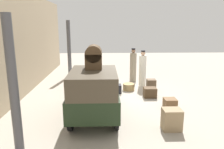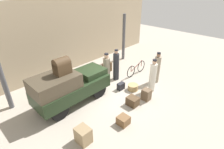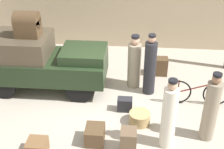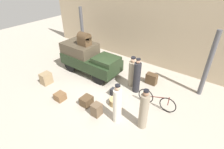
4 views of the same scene
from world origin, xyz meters
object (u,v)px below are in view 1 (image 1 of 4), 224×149
Objects in this scene: porter_lifting_near_truck at (97,71)px; trunk_on_truck_roof at (94,57)px; bicycle at (108,75)px; trunk_umber_medium at (151,85)px; suitcase_black_upright at (150,92)px; porter_carrying_trunk at (90,76)px; suitcase_small_leather at (170,103)px; suitcase_tan_flat at (118,89)px; conductor_in_dark_uniform at (143,70)px; wicker_basket at (129,87)px; porter_with_bicycle at (133,66)px; trunk_wicker_pale at (76,81)px; truck at (95,89)px; trunk_large_brown at (172,119)px.

trunk_on_truck_roof is (-3.47, -0.01, 1.20)m from porter_lifting_near_truck.
bicycle reaches higher than trunk_umber_medium.
suitcase_black_upright is 0.73× the size of trunk_on_truck_roof.
porter_carrying_trunk is 0.57m from porter_lifting_near_truck.
suitcase_tan_flat is at bearing 43.21° from suitcase_small_leather.
porter_lifting_near_truck is at bearing 99.71° from conductor_in_dark_uniform.
wicker_basket is 2.68m from suitcase_small_leather.
porter_with_bicycle reaches higher than suitcase_black_upright.
porter_with_bicycle is 4.13m from suitcase_small_leather.
trunk_wicker_pale is at bearing 64.26° from suitcase_tan_flat.
wicker_basket is 1.03× the size of suitcase_black_upright.
conductor_in_dark_uniform is 1.78m from suitcase_tan_flat.
suitcase_small_leather is at bearing -76.62° from truck.
trunk_large_brown is (-4.64, -3.43, 0.02)m from trunk_wicker_pale.
trunk_umber_medium is (-0.06, -2.84, -0.48)m from porter_carrying_trunk.
porter_carrying_trunk is 3.76× the size of suitcase_small_leather.
trunk_wicker_pale is (0.59, 2.59, 0.14)m from wicker_basket.
suitcase_black_upright is 1.47m from suitcase_tan_flat.
porter_lifting_near_truck is (-0.38, 2.25, 0.03)m from conductor_in_dark_uniform.
porter_lifting_near_truck is 3.26× the size of trunk_umber_medium.
trunk_wicker_pale is at bearing 63.96° from suitcase_black_upright.
truck is at bearing 148.43° from conductor_in_dark_uniform.
porter_with_bicycle is at bearing -50.57° from porter_carrying_trunk.
trunk_large_brown is (-3.64, -1.35, 0.12)m from suitcase_tan_flat.
porter_lifting_near_truck is 2.72m from suitcase_black_upright.
porter_with_bicycle is at bearing -54.00° from porter_lifting_near_truck.
suitcase_tan_flat is at bearing 20.34° from trunk_large_brown.
wicker_basket is 0.29× the size of porter_lifting_near_truck.
conductor_in_dark_uniform is 2.71m from porter_carrying_trunk.
porter_carrying_trunk is 2.67× the size of trunk_large_brown.
trunk_on_truck_roof is (0.83, 2.32, 1.76)m from trunk_large_brown.
truck is at bearing -173.10° from porter_carrying_trunk.
conductor_in_dark_uniform is 1.09m from trunk_umber_medium.
truck reaches higher than wicker_basket.
trunk_on_truck_roof reaches higher than trunk_umber_medium.
trunk_umber_medium is (-1.85, -2.00, -0.10)m from bicycle.
suitcase_small_leather is at bearing -172.42° from trunk_umber_medium.
trunk_large_brown is at bearing -151.67° from porter_lifting_near_truck.
trunk_large_brown reaches higher than wicker_basket.
suitcase_tan_flat is (-0.16, 1.54, -0.10)m from trunk_umber_medium.
trunk_umber_medium reaches higher than suitcase_small_leather.
trunk_on_truck_roof is (-2.15, 2.28, 1.86)m from suitcase_black_upright.
wicker_basket is 4.14m from trunk_large_brown.
porter_lifting_near_truck is (0.46, -0.33, 0.10)m from porter_carrying_trunk.
conductor_in_dark_uniform is at bearing 10.28° from suitcase_small_leather.
trunk_umber_medium is at bearing -103.16° from trunk_wicker_pale.
trunk_wicker_pale reaches higher than trunk_umber_medium.
porter_lifting_near_truck is (0.26, 1.49, 0.72)m from wicker_basket.
porter_carrying_trunk is at bearing 71.68° from suitcase_black_upright.
trunk_on_truck_roof is at bearing 139.77° from trunk_umber_medium.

